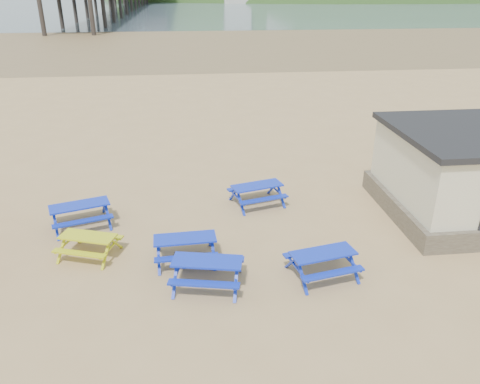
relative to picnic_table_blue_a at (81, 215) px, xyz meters
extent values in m
plane|color=tan|center=(4.04, -1.48, -0.41)|extent=(400.00, 400.00, 0.00)
plane|color=olive|center=(4.04, 53.52, -0.41)|extent=(400.00, 400.00, 0.00)
plane|color=#455662|center=(4.04, 168.52, -0.40)|extent=(400.00, 400.00, 0.00)
cube|color=#1926B9|center=(0.00, 0.00, 0.38)|extent=(2.09, 1.33, 0.05)
cube|color=#1926B9|center=(-0.20, 0.62, 0.08)|extent=(1.94, 0.86, 0.05)
cube|color=#1926B9|center=(0.20, -0.62, 0.08)|extent=(1.94, 0.86, 0.05)
cube|color=#1926B9|center=(6.26, 1.04, 0.35)|extent=(2.01, 1.21, 0.05)
cube|color=#1926B9|center=(6.10, 1.64, 0.06)|extent=(1.88, 0.76, 0.05)
cube|color=#1926B9|center=(6.43, 0.43, 0.06)|extent=(1.88, 0.76, 0.05)
cube|color=#1926B9|center=(12.03, 1.96, 0.25)|extent=(1.75, 1.24, 0.05)
cube|color=#1926B9|center=(11.81, 2.46, 0.00)|extent=(1.59, 0.86, 0.05)
cube|color=#1926B9|center=(12.25, 1.46, 0.00)|extent=(1.59, 0.86, 0.05)
cube|color=#1926B9|center=(3.56, -2.58, 0.34)|extent=(1.89, 0.81, 0.05)
cube|color=#1926B9|center=(3.53, -1.96, 0.05)|extent=(1.86, 0.35, 0.05)
cube|color=#1926B9|center=(3.59, -3.19, 0.05)|extent=(1.86, 0.35, 0.05)
cube|color=#1926B9|center=(4.16, -3.93, 0.36)|extent=(2.02, 1.12, 0.05)
cube|color=#1926B9|center=(4.29, -3.31, 0.07)|extent=(1.93, 0.65, 0.05)
cube|color=#1926B9|center=(4.03, -4.56, 0.07)|extent=(1.93, 0.65, 0.05)
cube|color=#1926B9|center=(7.43, -3.85, 0.34)|extent=(1.96, 1.09, 0.05)
cube|color=#1926B9|center=(7.31, -3.24, 0.05)|extent=(1.86, 0.64, 0.05)
cube|color=#1926B9|center=(7.56, -4.45, 0.05)|extent=(1.86, 0.64, 0.05)
cube|color=#AFB90A|center=(0.63, -2.02, 0.27)|extent=(1.81, 1.17, 0.05)
cube|color=#AFB90A|center=(0.81, -1.48, 0.01)|extent=(1.67, 0.77, 0.05)
cube|color=#AFB90A|center=(0.44, -2.55, 0.01)|extent=(1.67, 0.77, 0.05)
ellipsoid|color=#2D4C1E|center=(94.04, 228.52, -10.41)|extent=(264.00, 144.00, 108.00)
camera|label=1|loc=(3.85, -14.79, 7.34)|focal=35.00mm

